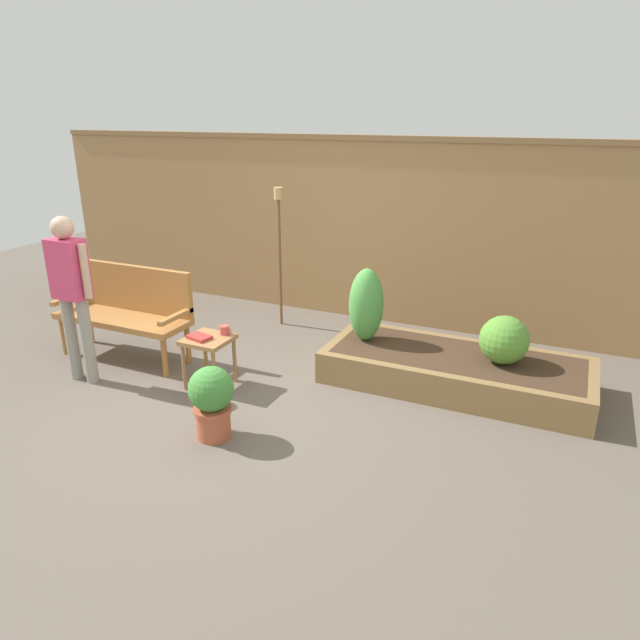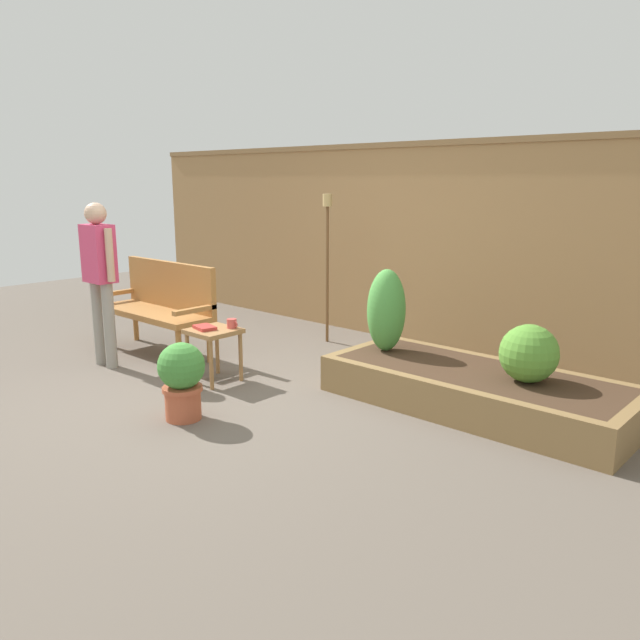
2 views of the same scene
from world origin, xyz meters
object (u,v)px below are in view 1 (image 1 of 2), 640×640
object	(u,v)px
cup_on_table	(225,330)
shrub_near_bench	(366,305)
book_on_table	(199,337)
garden_bench	(127,305)
side_table	(208,346)
potted_boxwood	(212,399)
tiki_torch	(279,232)
person_by_bench	(71,286)
shrub_far_corner	(504,340)

from	to	relation	value
cup_on_table	shrub_near_bench	size ratio (longest dim) A/B	0.17
book_on_table	shrub_near_bench	bearing A→B (deg)	52.85
garden_bench	cup_on_table	bearing A→B (deg)	-5.54
side_table	potted_boxwood	world-z (taller)	potted_boxwood
tiki_torch	person_by_bench	xyz separation A→B (m)	(-0.98, -2.13, -0.18)
cup_on_table	book_on_table	world-z (taller)	cup_on_table
potted_boxwood	tiki_torch	distance (m)	2.69
side_table	book_on_table	distance (m)	0.12
garden_bench	tiki_torch	xyz separation A→B (m)	(0.98, 1.47, 0.57)
garden_bench	shrub_near_bench	world-z (taller)	shrub_near_bench
cup_on_table	side_table	bearing A→B (deg)	-124.24
side_table	tiki_torch	xyz separation A→B (m)	(-0.19, 1.73, 0.72)
garden_bench	side_table	bearing A→B (deg)	-12.50
garden_bench	shrub_far_corner	world-z (taller)	garden_bench
garden_bench	tiki_torch	bearing A→B (deg)	56.36
potted_boxwood	shrub_near_bench	distance (m)	1.85
shrub_far_corner	person_by_bench	xyz separation A→B (m)	(-3.62, -1.37, 0.42)
shrub_near_bench	tiki_torch	bearing A→B (deg)	150.76
cup_on_table	tiki_torch	size ratio (longest dim) A/B	0.08
book_on_table	shrub_far_corner	bearing A→B (deg)	34.85
cup_on_table	book_on_table	xyz separation A→B (m)	(-0.15, -0.19, -0.03)
cup_on_table	shrub_far_corner	size ratio (longest dim) A/B	0.28
shrub_near_bench	side_table	bearing A→B (deg)	-139.98
book_on_table	tiki_torch	world-z (taller)	tiki_torch
person_by_bench	side_table	bearing A→B (deg)	18.93
book_on_table	shrub_far_corner	xyz separation A→B (m)	(2.51, 1.03, 0.02)
potted_boxwood	shrub_far_corner	xyz separation A→B (m)	(1.92, 1.71, 0.19)
tiki_torch	cup_on_table	bearing A→B (deg)	-80.00
cup_on_table	person_by_bench	world-z (taller)	person_by_bench
shrub_far_corner	shrub_near_bench	bearing A→B (deg)	180.00
garden_bench	shrub_near_bench	size ratio (longest dim) A/B	2.00
potted_boxwood	tiki_torch	xyz separation A→B (m)	(-0.73, 2.46, 0.79)
shrub_near_bench	person_by_bench	world-z (taller)	person_by_bench
potted_boxwood	person_by_bench	bearing A→B (deg)	168.90
cup_on_table	garden_bench	bearing A→B (deg)	174.46
shrub_near_bench	book_on_table	bearing A→B (deg)	-139.76
potted_boxwood	shrub_far_corner	bearing A→B (deg)	41.71
garden_bench	potted_boxwood	world-z (taller)	garden_bench
shrub_near_bench	person_by_bench	xyz separation A→B (m)	(-2.32, -1.37, 0.27)
shrub_near_bench	potted_boxwood	bearing A→B (deg)	-109.92
book_on_table	cup_on_table	bearing A→B (deg)	64.99
shrub_far_corner	person_by_bench	bearing A→B (deg)	-159.23
potted_boxwood	person_by_bench	size ratio (longest dim) A/B	0.38
garden_bench	person_by_bench	xyz separation A→B (m)	(0.00, -0.66, 0.39)
side_table	tiki_torch	bearing A→B (deg)	96.20
book_on_table	person_by_bench	size ratio (longest dim) A/B	0.13
side_table	shrub_far_corner	distance (m)	2.65
garden_bench	shrub_far_corner	bearing A→B (deg)	11.17
side_table	potted_boxwood	bearing A→B (deg)	-53.55
shrub_near_bench	shrub_far_corner	xyz separation A→B (m)	(1.30, -0.00, -0.14)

